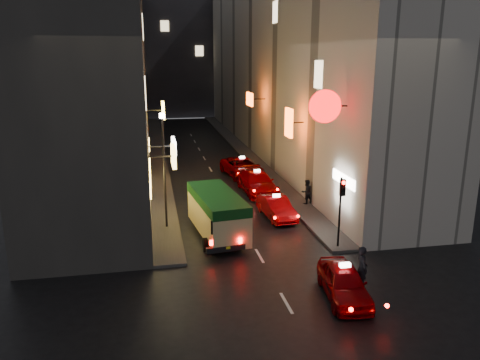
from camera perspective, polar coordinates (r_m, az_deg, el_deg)
building_left at (r=45.70m, az=-15.40°, el=14.05°), size 7.58×52.00×18.00m
building_right at (r=47.37m, az=4.92°, el=14.53°), size 8.01×52.00×18.00m
building_far at (r=77.77m, az=-7.70°, el=16.04°), size 30.00×10.00×22.00m
sidewalk_left at (r=46.51m, az=-10.04°, el=3.28°), size 1.50×52.00×0.15m
sidewalk_right at (r=47.39m, az=0.31°, el=3.72°), size 1.50×52.00×0.15m
minibus at (r=24.36m, az=-2.81°, el=-3.64°), size 2.64×5.79×2.40m
taxi_near at (r=19.15m, az=12.57°, el=-11.80°), size 2.54×4.98×1.69m
taxi_second at (r=27.56m, az=4.44°, el=-3.14°), size 2.30×4.80×1.65m
taxi_third at (r=32.47m, az=2.10°, el=-0.08°), size 2.52×5.58×1.91m
taxi_far at (r=37.00m, az=0.25°, el=1.75°), size 2.91×5.53×1.85m
pedestrian_crossing at (r=19.81m, az=14.66°, el=-10.04°), size 0.48×0.72×2.12m
pedestrian_sidewalk at (r=29.85m, az=8.11°, el=-1.24°), size 0.77×0.63×1.77m
traffic_light at (r=22.89m, az=12.28°, el=-2.12°), size 0.26×0.43×3.50m
lamp_post at (r=25.22m, az=-9.24°, el=2.04°), size 0.28×0.28×6.22m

